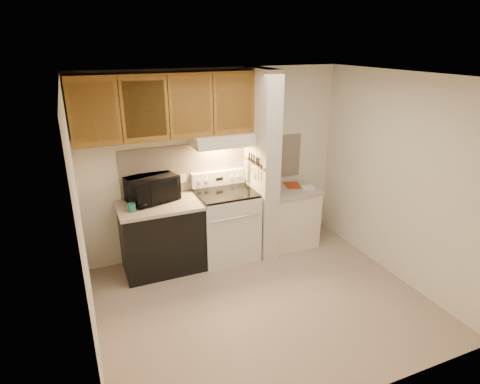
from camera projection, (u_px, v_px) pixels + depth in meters
floor at (263, 301)px, 4.62m from camera, size 3.60×3.60×0.00m
ceiling at (268, 76)px, 3.73m from camera, size 3.60×3.60×0.00m
wall_back at (217, 163)px, 5.47m from camera, size 3.60×2.50×0.02m
wall_left at (81, 231)px, 3.52m from camera, size 0.02×3.00×2.50m
wall_right at (399, 179)px, 4.83m from camera, size 0.02×3.00×2.50m
backsplash at (217, 164)px, 5.46m from camera, size 2.60×0.02×0.63m
range_body at (226, 225)px, 5.45m from camera, size 0.76×0.65×0.92m
oven_window at (235, 232)px, 5.16m from camera, size 0.50×0.01×0.30m
oven_handle at (236, 218)px, 5.05m from camera, size 0.65×0.02×0.02m
cooktop at (226, 193)px, 5.28m from camera, size 0.74×0.64×0.03m
range_backguard at (218, 178)px, 5.49m from camera, size 0.76×0.08×0.20m
range_display at (219, 179)px, 5.45m from camera, size 0.10×0.01×0.04m
range_knob_left_outer at (200, 182)px, 5.35m from camera, size 0.05×0.02×0.05m
range_knob_left_inner at (207, 181)px, 5.38m from camera, size 0.05×0.02×0.05m
range_knob_right_inner at (232, 177)px, 5.51m from camera, size 0.05×0.02×0.05m
range_knob_right_outer at (238, 176)px, 5.55m from camera, size 0.05×0.02×0.05m
dishwasher_front at (162, 238)px, 5.15m from camera, size 1.00×0.63×0.87m
left_countertop at (160, 205)px, 4.99m from camera, size 1.04×0.67×0.04m
spoon_rest at (169, 196)px, 5.21m from camera, size 0.25×0.13×0.02m
teal_jar at (132, 207)px, 4.75m from camera, size 0.10×0.10×0.10m
outlet at (183, 178)px, 5.32m from camera, size 0.08×0.01×0.12m
microwave at (152, 189)px, 5.02m from camera, size 0.68×0.56×0.33m
partition_pillar at (261, 165)px, 5.35m from camera, size 0.22×0.70×2.50m
pillar_trim at (254, 163)px, 5.29m from camera, size 0.01×0.70×0.04m
knife_strip at (255, 162)px, 5.24m from camera, size 0.02×0.42×0.04m
knife_blade_a at (259, 173)px, 5.13m from camera, size 0.01×0.03×0.16m
knife_handle_a at (259, 162)px, 5.09m from camera, size 0.02×0.02×0.10m
knife_blade_b at (256, 172)px, 5.21m from camera, size 0.01×0.04×0.18m
knife_handle_b at (257, 161)px, 5.14m from camera, size 0.02×0.02×0.10m
knife_blade_c at (253, 171)px, 5.29m from camera, size 0.01×0.04×0.20m
knife_handle_c at (254, 159)px, 5.22m from camera, size 0.02×0.02×0.10m
knife_blade_d at (251, 168)px, 5.34m from camera, size 0.01×0.04×0.16m
knife_handle_d at (252, 158)px, 5.27m from camera, size 0.02×0.02×0.10m
knife_blade_e at (248, 167)px, 5.42m from camera, size 0.01×0.04×0.18m
knife_handle_e at (249, 156)px, 5.35m from camera, size 0.02×0.02×0.10m
oven_mitt at (247, 171)px, 5.49m from camera, size 0.03×0.10×0.25m
right_cab_base at (289, 218)px, 5.82m from camera, size 0.70×0.60×0.81m
right_countertop at (290, 190)px, 5.67m from camera, size 0.74×0.64×0.04m
red_folder at (293, 185)px, 5.78m from camera, size 0.28×0.34×0.01m
white_box at (307, 188)px, 5.65m from camera, size 0.18×0.13×0.04m
range_hood at (222, 139)px, 5.14m from camera, size 0.78×0.44×0.15m
hood_lip at (228, 146)px, 4.98m from camera, size 0.78×0.04×0.06m
upper_cabinets at (166, 106)px, 4.77m from camera, size 2.18×0.33×0.77m
cab_door_a at (94, 112)px, 4.34m from camera, size 0.46×0.01×0.63m
cab_gap_a at (120, 111)px, 4.43m from camera, size 0.01×0.01×0.73m
cab_door_b at (145, 109)px, 4.53m from camera, size 0.46×0.01×0.63m
cab_gap_b at (169, 108)px, 4.63m from camera, size 0.01×0.01×0.73m
cab_door_c at (191, 106)px, 4.73m from camera, size 0.46×0.01×0.63m
cab_gap_c at (213, 105)px, 4.83m from camera, size 0.01×0.01×0.73m
cab_door_d at (234, 104)px, 4.93m from camera, size 0.46×0.01×0.63m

